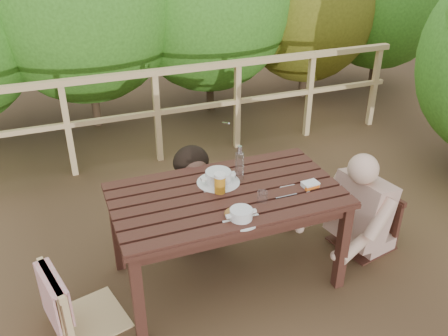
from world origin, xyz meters
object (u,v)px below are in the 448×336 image
object	(u,v)px
soup_far	(218,178)
butter_tub	(310,185)
chair_far	(186,185)
soup_near	(241,215)
bottle	(240,164)
beer_glass	(220,184)
diner_right	(377,168)
table	(226,237)
tumbler	(262,197)
chair_left	(82,268)
woman	(184,161)
chair_right	(368,201)
bread_roll	(233,213)

from	to	relation	value
soup_far	butter_tub	bearing A→B (deg)	-26.34
soup_far	butter_tub	size ratio (longest dim) A/B	2.67
chair_far	butter_tub	size ratio (longest dim) A/B	7.47
soup_near	bottle	world-z (taller)	bottle
beer_glass	bottle	distance (m)	0.23
butter_tub	diner_right	bearing A→B (deg)	4.50
table	bottle	bearing A→B (deg)	41.76
beer_glass	tumbler	size ratio (longest dim) A/B	1.89
soup_near	tumbler	world-z (taller)	tumbler
chair_far	soup_far	xyz separation A→B (m)	(0.09, -0.54, 0.35)
diner_right	chair_left	bearing A→B (deg)	79.45
table	diner_right	bearing A→B (deg)	-1.56
beer_glass	butter_tub	size ratio (longest dim) A/B	1.38
butter_tub	woman	bearing A→B (deg)	123.21
chair_right	soup_near	bearing A→B (deg)	-88.44
diner_right	beer_glass	world-z (taller)	diner_right
chair_far	bread_roll	world-z (taller)	chair_far
soup_near	chair_left	bearing A→B (deg)	166.50
bottle	butter_tub	xyz separation A→B (m)	(0.42, -0.27, -0.11)
chair_right	diner_right	size ratio (longest dim) A/B	0.60
diner_right	bread_roll	world-z (taller)	diner_right
soup_near	diner_right	bearing A→B (deg)	13.09
chair_right	bread_roll	bearing A→B (deg)	-90.93
bread_roll	beer_glass	distance (m)	0.29
chair_left	woman	xyz separation A→B (m)	(0.92, 0.79, 0.19)
woman	soup_far	size ratio (longest dim) A/B	4.20
soup_near	chair_far	bearing A→B (deg)	93.78
chair_left	chair_far	size ratio (longest dim) A/B	1.06
woman	soup_far	world-z (taller)	woman
beer_glass	butter_tub	world-z (taller)	beer_glass
diner_right	butter_tub	bearing A→B (deg)	87.43
bottle	chair_far	bearing A→B (deg)	113.27
diner_right	soup_near	world-z (taller)	diner_right
table	soup_far	distance (m)	0.44
bread_roll	bottle	xyz separation A→B (m)	(0.21, 0.40, 0.10)
table	chair_left	xyz separation A→B (m)	(-1.01, -0.08, 0.09)
soup_near	beer_glass	world-z (taller)	beer_glass
chair_left	chair_right	xyz separation A→B (m)	(2.18, 0.05, -0.03)
bread_roll	soup_near	bearing A→B (deg)	-53.76
chair_left	woman	distance (m)	1.23
table	chair_right	world-z (taller)	chair_right
diner_right	tumbler	world-z (taller)	diner_right
chair_far	woman	bearing A→B (deg)	85.62
chair_far	soup_near	bearing A→B (deg)	-90.60
chair_far	bread_roll	xyz separation A→B (m)	(0.03, -0.96, 0.33)
chair_left	soup_near	distance (m)	1.06
beer_glass	tumbler	world-z (taller)	beer_glass
chair_left	chair_far	world-z (taller)	chair_left
woman	table	bearing A→B (deg)	93.10
chair_far	beer_glass	world-z (taller)	beer_glass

